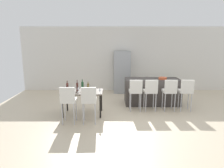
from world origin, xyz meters
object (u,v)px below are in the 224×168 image
dining_table (82,94)px  refrigerator (121,72)px  wine_glass_right (99,90)px  kitchen_island (151,91)px  wine_bottle_far (66,87)px  bar_chair_left (135,90)px  wine_glass_near (77,88)px  dining_chair_far (88,99)px  wine_bottle_left (82,86)px  wine_bottle_inner (87,87)px  potted_plant (168,84)px  bar_chair_right (169,90)px  dining_chair_near (67,99)px  bar_chair_middle (150,90)px  fruit_bowl (162,78)px  bar_chair_far (185,90)px  wine_bottle_middle (76,86)px

dining_table → refrigerator: (1.34, 2.89, 0.26)m
dining_table → wine_glass_right: size_ratio=7.13×
kitchen_island → wine_bottle_far: bearing=-157.9°
bar_chair_left → wine_glass_near: bar_chair_left is taller
dining_chair_far → refrigerator: size_ratio=0.57×
dining_chair_far → wine_glass_near: 0.76m
wine_bottle_left → wine_glass_near: size_ratio=1.93×
kitchen_island → refrigerator: 2.09m
wine_bottle_far → wine_glass_right: 1.05m
wine_bottle_far → wine_glass_near: 0.36m
wine_bottle_inner → refrigerator: 3.03m
wine_bottle_left → potted_plant: (3.49, 2.72, -0.53)m
kitchen_island → bar_chair_right: 0.94m
dining_chair_near → refrigerator: refrigerator is taller
dining_chair_far → wine_glass_right: bearing=57.8°
kitchen_island → wine_bottle_far: 3.07m
bar_chair_middle → dining_table: bearing=-171.7°
kitchen_island → dining_chair_far: size_ratio=1.85×
wine_bottle_far → fruit_bowl: (3.17, 1.08, 0.08)m
dining_table → dining_chair_far: (0.28, -0.75, 0.04)m
bar_chair_middle → wine_glass_near: (-2.26, -0.42, 0.17)m
bar_chair_far → wine_bottle_left: bearing=-177.5°
wine_bottle_middle → fruit_bowl: (2.88, 0.97, 0.09)m
fruit_bowl → potted_plant: bearing=67.5°
wine_glass_near → bar_chair_left: bearing=13.5°
wine_glass_right → bar_chair_middle: bearing=21.5°
dining_table → wine_glass_right: bearing=-29.9°
bar_chair_left → wine_glass_right: 1.29m
dining_chair_far → wine_bottle_middle: bearing=118.2°
dining_chair_near → wine_bottle_inner: (0.44, 0.85, 0.15)m
dining_chair_far → bar_chair_far: bearing=19.3°
bar_chair_far → wine_bottle_middle: (-3.47, -0.21, 0.17)m
kitchen_island → refrigerator: bearing=120.0°
wine_bottle_middle → fruit_bowl: 3.04m
dining_table → dining_chair_near: size_ratio=1.18×
bar_chair_left → potted_plant: size_ratio=1.77×
wine_glass_near → wine_bottle_inner: bearing=38.5°
wine_bottle_left → wine_bottle_far: 0.47m
bar_chair_right → dining_chair_far: (-2.48, -1.06, 0.00)m
bar_chair_far → potted_plant: bearing=86.3°
bar_chair_far → refrigerator: size_ratio=0.57×
bar_chair_middle → fruit_bowl: (0.56, 0.75, 0.26)m
refrigerator → bar_chair_far: bearing=-52.9°
potted_plant → dining_table: bearing=-140.2°
potted_plant → wine_bottle_middle: bearing=-142.6°
kitchen_island → bar_chair_right: size_ratio=1.85×
dining_table → wine_bottle_far: bearing=-178.1°
wine_bottle_middle → wine_bottle_far: 0.31m
dining_chair_near → wine_glass_near: size_ratio=6.03×
kitchen_island → wine_glass_near: (-2.47, -1.24, 0.40)m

